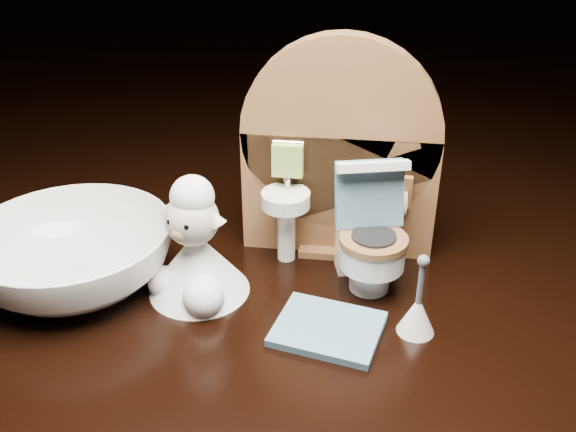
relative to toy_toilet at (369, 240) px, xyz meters
name	(u,v)px	position (x,y,z in m)	size (l,w,h in m)	color
backdrop_panel	(338,163)	(-0.02, 0.04, 0.04)	(0.13, 0.05, 0.15)	brown
toy_toilet	(369,240)	(0.00, 0.00, 0.00)	(0.05, 0.06, 0.08)	white
bath_mat	(328,329)	(-0.02, -0.06, -0.03)	(0.06, 0.05, 0.00)	slate
toilet_brush	(417,312)	(0.03, -0.05, -0.02)	(0.02, 0.02, 0.05)	white
plush_lamb	(195,254)	(-0.11, -0.03, 0.00)	(0.06, 0.07, 0.08)	white
ceramic_bowl	(73,255)	(-0.19, -0.03, -0.01)	(0.13, 0.13, 0.04)	white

